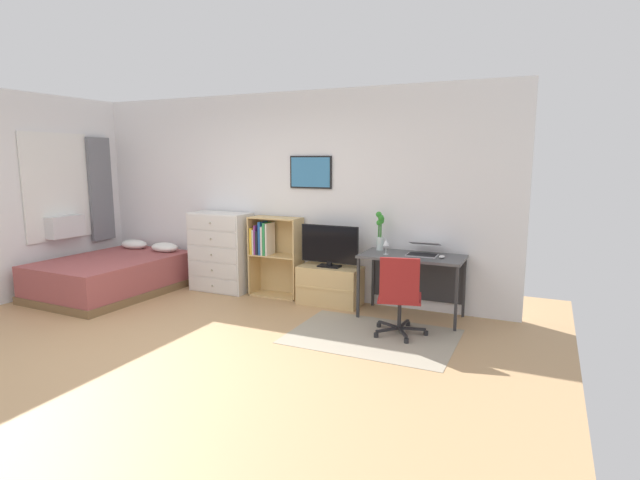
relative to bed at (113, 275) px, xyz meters
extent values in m
plane|color=tan|center=(2.15, -1.41, -0.25)|extent=(7.20, 7.20, 0.00)
cube|color=white|center=(2.15, 1.02, 1.10)|extent=(6.12, 0.06, 2.70)
cube|color=black|center=(2.57, 0.97, 1.41)|extent=(0.59, 0.02, 0.42)
cube|color=teal|center=(2.57, 0.96, 1.41)|extent=(0.55, 0.01, 0.38)
cube|color=white|center=(-0.83, -0.11, 1.20)|extent=(0.02, 1.03, 1.48)
cube|color=silver|center=(-0.84, -0.11, 1.20)|extent=(0.01, 0.95, 1.40)
cube|color=slate|center=(-0.78, 0.59, 1.13)|extent=(0.05, 0.40, 1.54)
cube|color=silver|center=(-0.74, -0.11, 0.65)|extent=(0.20, 0.52, 0.30)
cube|color=#9E937F|center=(3.81, -0.14, -0.25)|extent=(1.70, 1.20, 0.01)
cube|color=brown|center=(0.00, -0.02, -0.20)|extent=(1.43, 1.96, 0.10)
cube|color=#9E4C4C|center=(0.00, -0.02, 0.04)|extent=(1.39, 1.91, 0.39)
ellipsoid|color=white|center=(-0.29, 0.70, 0.30)|extent=(0.45, 0.29, 0.14)
ellipsoid|color=white|center=(0.32, 0.68, 0.30)|extent=(0.45, 0.29, 0.14)
cube|color=silver|center=(1.28, 0.75, 0.30)|extent=(0.84, 0.42, 1.10)
cube|color=silver|center=(1.28, 0.54, -0.14)|extent=(0.80, 0.01, 0.20)
sphere|color=#A59E8C|center=(1.28, 0.52, -0.14)|extent=(0.03, 0.03, 0.03)
cube|color=silver|center=(1.28, 0.54, 0.08)|extent=(0.80, 0.01, 0.20)
sphere|color=#A59E8C|center=(1.28, 0.52, 0.08)|extent=(0.03, 0.03, 0.03)
cube|color=silver|center=(1.28, 0.54, 0.30)|extent=(0.80, 0.01, 0.20)
sphere|color=#A59E8C|center=(1.28, 0.52, 0.30)|extent=(0.03, 0.03, 0.03)
cube|color=silver|center=(1.28, 0.54, 0.51)|extent=(0.80, 0.01, 0.20)
sphere|color=#A59E8C|center=(1.28, 0.52, 0.51)|extent=(0.03, 0.03, 0.03)
cube|color=silver|center=(1.28, 0.54, 0.73)|extent=(0.80, 0.01, 0.20)
sphere|color=#A59E8C|center=(1.28, 0.52, 0.73)|extent=(0.03, 0.03, 0.03)
cube|color=tan|center=(1.78, 0.81, 0.28)|extent=(0.02, 0.30, 1.07)
cube|color=tan|center=(2.47, 0.81, 0.28)|extent=(0.02, 0.30, 1.07)
cube|color=tan|center=(2.12, 0.81, -0.24)|extent=(0.70, 0.30, 0.02)
cube|color=tan|center=(2.12, 0.81, 0.31)|extent=(0.67, 0.30, 0.02)
cube|color=tan|center=(2.12, 0.81, 0.81)|extent=(0.67, 0.30, 0.02)
cube|color=tan|center=(2.12, 0.96, 0.28)|extent=(0.70, 0.01, 1.07)
cube|color=gold|center=(1.82, 0.77, 0.49)|extent=(0.03, 0.20, 0.36)
cube|color=white|center=(1.85, 0.78, 0.48)|extent=(0.02, 0.22, 0.34)
cube|color=#8C388C|center=(1.88, 0.79, 0.51)|extent=(0.02, 0.24, 0.40)
cube|color=black|center=(1.91, 0.78, 0.47)|extent=(0.03, 0.21, 0.32)
cube|color=#1E519E|center=(1.95, 0.77, 0.54)|extent=(0.03, 0.21, 0.44)
cube|color=white|center=(1.98, 0.79, 0.51)|extent=(0.03, 0.24, 0.38)
cube|color=#2D8C4C|center=(2.02, 0.77, 0.53)|extent=(0.04, 0.19, 0.43)
cube|color=white|center=(2.05, 0.79, 0.53)|extent=(0.02, 0.23, 0.43)
cube|color=tan|center=(2.94, 0.76, -0.01)|extent=(0.79, 0.40, 0.49)
cube|color=tan|center=(2.94, 0.56, -0.01)|extent=(0.79, 0.01, 0.02)
cube|color=black|center=(2.94, 0.74, 0.25)|extent=(0.28, 0.16, 0.02)
cube|color=black|center=(2.94, 0.74, 0.28)|extent=(0.06, 0.04, 0.05)
cube|color=black|center=(2.94, 0.74, 0.53)|extent=(0.77, 0.02, 0.47)
cube|color=black|center=(2.94, 0.73, 0.53)|extent=(0.74, 0.01, 0.44)
cube|color=#4C4C4F|center=(4.01, 0.66, 0.47)|extent=(1.17, 0.60, 0.03)
cube|color=#2D2D30|center=(3.46, 0.39, 0.10)|extent=(0.03, 0.03, 0.71)
cube|color=#2D2D30|center=(4.57, 0.39, 0.10)|extent=(0.03, 0.03, 0.71)
cube|color=#2D2D30|center=(3.46, 0.93, 0.10)|extent=(0.03, 0.03, 0.71)
cube|color=#2D2D30|center=(4.57, 0.93, 0.10)|extent=(0.03, 0.03, 0.71)
cube|color=#2D2D30|center=(4.01, 0.95, 0.14)|extent=(1.11, 0.02, 0.50)
cylinder|color=#232326|center=(4.32, 0.13, -0.23)|extent=(0.05, 0.05, 0.05)
cube|color=#232326|center=(4.18, 0.09, -0.19)|extent=(0.28, 0.09, 0.02)
cylinder|color=#232326|center=(4.07, 0.34, -0.23)|extent=(0.05, 0.05, 0.05)
cube|color=#232326|center=(4.06, 0.20, -0.19)|extent=(0.05, 0.28, 0.02)
cylinder|color=#232326|center=(3.79, 0.17, -0.23)|extent=(0.05, 0.05, 0.05)
cube|color=#232326|center=(3.92, 0.12, -0.19)|extent=(0.27, 0.14, 0.02)
cylinder|color=#232326|center=(3.86, -0.15, -0.23)|extent=(0.05, 0.05, 0.05)
cube|color=#232326|center=(3.95, -0.04, -0.19)|extent=(0.21, 0.23, 0.02)
cylinder|color=#232326|center=(4.19, -0.18, -0.23)|extent=(0.05, 0.05, 0.05)
cube|color=#232326|center=(4.12, -0.06, -0.19)|extent=(0.17, 0.26, 0.02)
cylinder|color=#232326|center=(4.04, 0.06, -0.02)|extent=(0.04, 0.04, 0.30)
cube|color=maroon|center=(4.04, 0.06, 0.14)|extent=(0.53, 0.53, 0.03)
cube|color=maroon|center=(4.09, -0.13, 0.38)|extent=(0.39, 0.13, 0.45)
cube|color=#B7B7BC|center=(4.12, 0.69, 0.49)|extent=(0.35, 0.24, 0.01)
cube|color=black|center=(4.12, 0.69, 0.50)|extent=(0.32, 0.22, 0.00)
cube|color=#B7B7BC|center=(4.12, 0.84, 0.61)|extent=(0.35, 0.22, 0.07)
cube|color=navy|center=(4.12, 0.83, 0.61)|extent=(0.33, 0.20, 0.06)
ellipsoid|color=silver|center=(4.35, 0.64, 0.50)|extent=(0.06, 0.10, 0.03)
cylinder|color=silver|center=(3.57, 0.83, 0.57)|extent=(0.09, 0.09, 0.16)
cylinder|color=#3D8438|center=(3.58, 0.83, 0.70)|extent=(0.01, 0.01, 0.34)
sphere|color=#308B2C|center=(3.58, 0.83, 0.87)|extent=(0.07, 0.07, 0.07)
cylinder|color=#3D8438|center=(3.58, 0.84, 0.69)|extent=(0.01, 0.01, 0.30)
sphere|color=#308B2C|center=(3.58, 0.84, 0.84)|extent=(0.07, 0.07, 0.07)
cylinder|color=#3D8438|center=(3.55, 0.84, 0.68)|extent=(0.01, 0.01, 0.28)
sphere|color=#308B2C|center=(3.55, 0.84, 0.82)|extent=(0.07, 0.07, 0.07)
cylinder|color=#3D8438|center=(3.55, 0.82, 0.73)|extent=(0.01, 0.01, 0.39)
sphere|color=#308B2C|center=(3.55, 0.82, 0.92)|extent=(0.07, 0.07, 0.07)
cylinder|color=#3D8438|center=(3.58, 0.82, 0.71)|extent=(0.01, 0.01, 0.35)
sphere|color=#308B2C|center=(3.58, 0.82, 0.89)|extent=(0.07, 0.07, 0.07)
cylinder|color=silver|center=(3.72, 0.59, 0.49)|extent=(0.06, 0.06, 0.01)
cylinder|color=silver|center=(3.72, 0.59, 0.54)|extent=(0.01, 0.01, 0.10)
cone|color=silver|center=(3.72, 0.59, 0.63)|extent=(0.07, 0.07, 0.07)
camera|label=1|loc=(5.39, -4.86, 1.58)|focal=27.84mm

